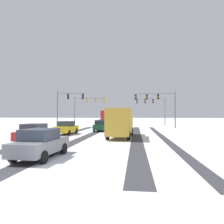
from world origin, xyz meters
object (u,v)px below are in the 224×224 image
at_px(car_dark_green_second, 101,126).
at_px(box_truck_delivery, 121,122).
at_px(traffic_signal_near_left, 67,102).
at_px(car_red_fourth, 35,133).
at_px(traffic_signal_far_right, 153,104).
at_px(car_white_lead, 104,124).
at_px(bus_oncoming, 109,116).
at_px(traffic_signal_far_left, 87,104).
at_px(traffic_signal_near_right, 158,101).
at_px(car_yellow_cab_third, 66,128).
at_px(car_grey_fifth, 41,143).

height_order(car_dark_green_second, box_truck_delivery, box_truck_delivery).
distance_m(traffic_signal_near_left, car_dark_green_second, 9.18).
bearing_deg(traffic_signal_near_left, car_dark_green_second, -34.49).
height_order(car_dark_green_second, car_red_fourth, same).
relative_size(traffic_signal_far_right, box_truck_delivery, 0.92).
xyz_separation_m(car_white_lead, car_red_fourth, (-3.51, -17.04, 0.00)).
bearing_deg(bus_oncoming, traffic_signal_far_left, -114.58).
bearing_deg(box_truck_delivery, car_red_fourth, -146.89).
bearing_deg(traffic_signal_near_right, car_yellow_cab_third, -135.78).
xyz_separation_m(traffic_signal_far_right, traffic_signal_far_left, (-14.72, -3.68, 0.01)).
distance_m(traffic_signal_far_left, box_truck_delivery, 24.43).
bearing_deg(car_dark_green_second, traffic_signal_far_left, 111.04).
bearing_deg(box_truck_delivery, traffic_signal_near_right, 69.29).
relative_size(traffic_signal_near_left, car_grey_fifth, 1.56).
distance_m(car_grey_fifth, box_truck_delivery, 11.30).
xyz_separation_m(traffic_signal_near_left, car_yellow_cab_third, (3.48, -9.91, -3.77)).
bearing_deg(bus_oncoming, car_white_lead, -85.00).
relative_size(car_white_lead, car_red_fourth, 0.99).
xyz_separation_m(traffic_signal_far_left, traffic_signal_near_left, (-1.19, -10.09, -0.24)).
relative_size(traffic_signal_far_left, bus_oncoming, 0.63).
bearing_deg(traffic_signal_far_right, traffic_signal_near_left, -139.14).
relative_size(car_dark_green_second, car_red_fourth, 0.99).
bearing_deg(bus_oncoming, car_dark_green_second, -85.41).
height_order(traffic_signal_near_left, car_white_lead, traffic_signal_near_left).
height_order(traffic_signal_far_left, car_red_fourth, traffic_signal_far_left).
distance_m(traffic_signal_far_left, car_yellow_cab_third, 20.52).
distance_m(traffic_signal_far_left, bus_oncoming, 9.65).
xyz_separation_m(car_red_fourth, car_grey_fifth, (3.49, -5.96, 0.00)).
height_order(traffic_signal_near_left, car_yellow_cab_third, traffic_signal_near_left).
xyz_separation_m(traffic_signal_far_left, bus_oncoming, (3.84, 8.39, -2.83)).
distance_m(traffic_signal_near_right, car_grey_fifth, 26.97).
xyz_separation_m(traffic_signal_far_left, traffic_signal_near_right, (14.58, -8.03, 0.01)).
bearing_deg(bus_oncoming, car_red_fourth, -93.05).
relative_size(car_red_fourth, car_grey_fifth, 1.00).
bearing_deg(traffic_signal_near_left, car_yellow_cab_third, -70.67).
xyz_separation_m(car_white_lead, box_truck_delivery, (3.67, -12.36, 0.82)).
relative_size(traffic_signal_near_left, car_yellow_cab_third, 1.55).
bearing_deg(traffic_signal_far_right, car_dark_green_second, -115.98).
bearing_deg(traffic_signal_near_left, traffic_signal_far_right, 40.86).
distance_m(car_dark_green_second, box_truck_delivery, 8.39).
bearing_deg(traffic_signal_far_left, car_yellow_cab_third, -83.48).
height_order(car_red_fourth, bus_oncoming, bus_oncoming).
bearing_deg(car_dark_green_second, car_red_fourth, -106.99).
distance_m(traffic_signal_far_left, car_red_fourth, 27.49).
bearing_deg(car_dark_green_second, car_yellow_cab_third, -123.45).
bearing_deg(bus_oncoming, car_yellow_cab_third, -93.13).
bearing_deg(traffic_signal_near_right, traffic_signal_near_left, -172.59).
bearing_deg(car_yellow_cab_third, traffic_signal_near_left, 109.33).
bearing_deg(traffic_signal_far_left, traffic_signal_near_left, -96.75).
bearing_deg(traffic_signal_far_left, car_red_fourth, -85.90).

